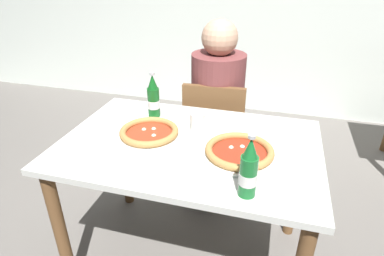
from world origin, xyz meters
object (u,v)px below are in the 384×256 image
diner_seated (216,116)px  beer_bottle_center (153,98)px  pizza_marinara_far (239,152)px  paper_cup (197,122)px  dining_table_main (189,163)px  pizza_margherita_near (149,133)px  beer_bottle_left (249,171)px  chair_behind_table (215,133)px

diner_seated → beer_bottle_center: 0.58m
pizza_marinara_far → paper_cup: size_ratio=3.43×
diner_seated → beer_bottle_center: (-0.26, -0.44, 0.27)m
dining_table_main → pizza_margherita_near: pizza_margherita_near is taller
beer_bottle_left → beer_bottle_center: (-0.57, 0.53, 0.00)m
chair_behind_table → paper_cup: chair_behind_table is taller
beer_bottle_center → paper_cup: (0.27, -0.10, -0.06)m
diner_seated → beer_bottle_left: bearing=-72.4°
beer_bottle_left → diner_seated: bearing=107.6°
dining_table_main → beer_bottle_left: beer_bottle_left is taller
pizza_margherita_near → beer_bottle_left: beer_bottle_left is taller
pizza_margherita_near → paper_cup: size_ratio=3.23×
pizza_margherita_near → pizza_marinara_far: size_ratio=0.94×
pizza_marinara_far → beer_bottle_center: size_ratio=1.32×
dining_table_main → chair_behind_table: (0.00, 0.61, -0.15)m
chair_behind_table → beer_bottle_left: bearing=105.5°
chair_behind_table → beer_bottle_center: 0.60m
beer_bottle_left → paper_cup: beer_bottle_left is taller
beer_bottle_center → paper_cup: bearing=-20.8°
pizza_marinara_far → beer_bottle_center: beer_bottle_center is taller
chair_behind_table → dining_table_main: bearing=86.9°
chair_behind_table → diner_seated: bearing=-88.9°
chair_behind_table → beer_bottle_center: bearing=52.8°
diner_seated → beer_bottle_center: bearing=-120.8°
diner_seated → pizza_margherita_near: bearing=-106.7°
chair_behind_table → beer_bottle_left: size_ratio=3.44×
dining_table_main → chair_behind_table: size_ratio=1.41×
dining_table_main → pizza_marinara_far: size_ratio=3.68×
dining_table_main → pizza_marinara_far: 0.28m
diner_seated → pizza_marinara_far: (0.24, -0.72, 0.19)m
dining_table_main → pizza_margherita_near: (-0.20, -0.00, 0.14)m
chair_behind_table → pizza_margherita_near: chair_behind_table is taller
diner_seated → pizza_margherita_near: size_ratio=3.94×
chair_behind_table → pizza_marinara_far: 0.76m
chair_behind_table → pizza_margherita_near: size_ratio=2.77×
pizza_margherita_near → beer_bottle_center: (-0.06, 0.22, 0.08)m
dining_table_main → beer_bottle_center: size_ratio=4.86×
chair_behind_table → beer_bottle_left: 1.03m
dining_table_main → pizza_margherita_near: size_ratio=3.91×
beer_bottle_left → beer_bottle_center: size_ratio=1.00×
diner_seated → dining_table_main: bearing=-89.9°
chair_behind_table → paper_cup: size_ratio=8.95×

